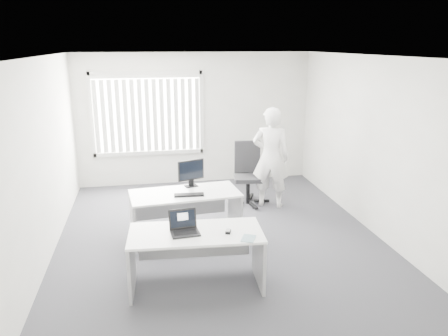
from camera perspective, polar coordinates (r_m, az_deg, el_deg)
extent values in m
plane|color=#45464C|center=(7.02, -0.60, -9.08)|extent=(6.00, 6.00, 0.00)
cube|color=beige|center=(9.46, -3.81, 6.39)|extent=(5.00, 0.02, 2.80)
cube|color=beige|center=(3.79, 7.36, -8.77)|extent=(5.00, 0.02, 2.80)
cube|color=beige|center=(6.61, -22.51, 0.96)|extent=(0.02, 6.00, 2.80)
cube|color=beige|center=(7.39, 18.84, 2.83)|extent=(0.02, 6.00, 2.80)
cube|color=white|center=(6.36, -0.67, 14.41)|extent=(5.00, 6.00, 0.02)
cube|color=beige|center=(9.33, -9.95, 6.99)|extent=(2.32, 0.06, 1.76)
cube|color=white|center=(5.43, -3.71, -8.47)|extent=(1.68, 0.87, 0.03)
cube|color=#A6A7A9|center=(5.62, -11.99, -12.19)|extent=(0.09, 0.71, 0.72)
cube|color=#A6A7A9|center=(5.69, 4.58, -11.48)|extent=(0.09, 0.71, 0.72)
cube|color=white|center=(6.77, -5.14, -3.33)|extent=(1.73, 0.94, 0.03)
cube|color=#A6A7A9|center=(6.81, -11.81, -6.92)|extent=(0.11, 0.72, 0.73)
cube|color=#A6A7A9|center=(7.09, 1.41, -5.62)|extent=(0.11, 0.72, 0.73)
cylinder|color=black|center=(8.44, 3.12, -4.34)|extent=(0.76, 0.76, 0.09)
cylinder|color=black|center=(8.37, 3.15, -2.97)|extent=(0.08, 0.08, 0.52)
cube|color=black|center=(8.29, 3.17, -1.29)|extent=(0.58, 0.58, 0.08)
cube|color=black|center=(8.41, 3.05, 1.52)|extent=(0.50, 0.14, 0.62)
imported|color=silver|center=(8.10, 6.14, 1.37)|extent=(0.81, 0.69, 1.88)
cube|color=white|center=(5.39, -0.36, -8.45)|extent=(0.32, 0.25, 0.00)
cube|color=silver|center=(5.24, 3.22, -9.16)|extent=(0.22, 0.25, 0.01)
cube|color=black|center=(6.62, -4.59, -3.52)|extent=(0.46, 0.18, 0.02)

